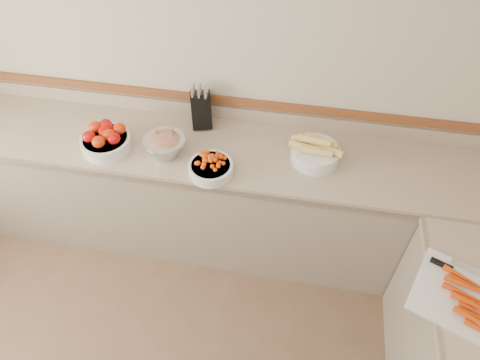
% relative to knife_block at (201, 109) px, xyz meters
% --- Properties ---
extents(back_wall, '(4.00, 0.00, 4.00)m').
position_rel_knife_block_xyz_m(back_wall, '(0.01, 0.10, 0.27)').
color(back_wall, beige).
rests_on(back_wall, ground_plane).
extents(counter_back, '(4.00, 0.65, 1.08)m').
position_rel_knife_block_xyz_m(counter_back, '(0.01, -0.22, -0.57)').
color(counter_back, tan).
rests_on(counter_back, ground_plane).
extents(knife_block, '(0.17, 0.19, 0.31)m').
position_rel_knife_block_xyz_m(knife_block, '(0.00, 0.00, 0.00)').
color(knife_block, black).
rests_on(knife_block, counter_back).
extents(tomato_bowl, '(0.31, 0.31, 0.15)m').
position_rel_knife_block_xyz_m(tomato_bowl, '(-0.53, -0.33, -0.06)').
color(tomato_bowl, silver).
rests_on(tomato_bowl, counter_back).
extents(cherry_tomato_bowl, '(0.27, 0.27, 0.15)m').
position_rel_knife_block_xyz_m(cherry_tomato_bowl, '(0.16, -0.43, -0.08)').
color(cherry_tomato_bowl, silver).
rests_on(cherry_tomato_bowl, counter_back).
extents(corn_bowl, '(0.33, 0.30, 0.18)m').
position_rel_knife_block_xyz_m(corn_bowl, '(0.76, -0.20, -0.06)').
color(corn_bowl, silver).
rests_on(corn_bowl, counter_back).
extents(rhubarb_bowl, '(0.26, 0.26, 0.15)m').
position_rel_knife_block_xyz_m(rhubarb_bowl, '(-0.15, -0.32, -0.05)').
color(rhubarb_bowl, '#B2B2BA').
rests_on(rhubarb_bowl, counter_back).
extents(cutting_board, '(0.60, 0.54, 0.07)m').
position_rel_knife_block_xyz_m(cutting_board, '(1.52, -1.04, -0.11)').
color(cutting_board, silver).
rests_on(cutting_board, counter_right).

